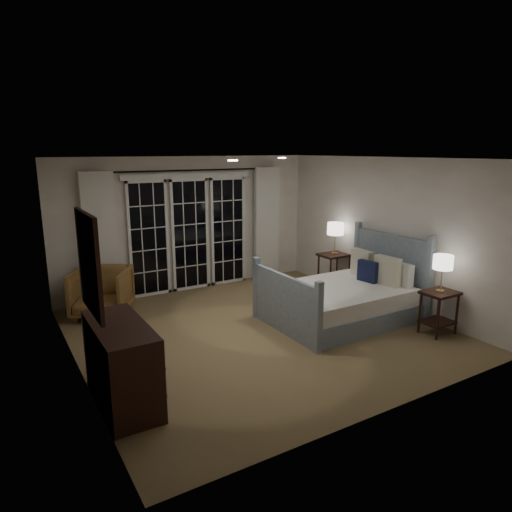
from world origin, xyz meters
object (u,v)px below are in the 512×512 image
nightstand_right (334,266)px  lamp_left (443,263)px  lamp_right (335,229)px  dresser (122,364)px  nightstand_left (439,306)px  armchair (102,292)px  bed (343,299)px

nightstand_right → lamp_left: lamp_left is taller
lamp_right → dresser: bearing=-157.0°
lamp_left → lamp_right: 2.40m
nightstand_left → dresser: (-4.42, 0.49, 0.02)m
lamp_left → armchair: lamp_left is taller
armchair → lamp_left: bearing=-8.4°
lamp_right → nightstand_right: bearing=36.9°
nightstand_right → lamp_right: (-0.00, -0.00, 0.71)m
nightstand_right → bed: bearing=-124.7°
nightstand_left → armchair: (-4.01, 3.26, -0.03)m
lamp_left → lamp_right: size_ratio=0.91×
nightstand_right → armchair: bearing=168.1°
lamp_left → bed: bearing=123.7°
lamp_right → armchair: lamp_right is taller
nightstand_left → nightstand_right: nightstand_right is taller
bed → lamp_left: (0.78, -1.16, 0.74)m
nightstand_left → nightstand_right: size_ratio=0.90×
nightstand_left → lamp_right: 2.52m
nightstand_left → armchair: 5.16m
nightstand_left → dresser: dresser is taller
bed → lamp_right: size_ratio=3.70×
nightstand_left → dresser: 4.45m
lamp_right → armchair: (-4.08, 0.86, -0.79)m
dresser → nightstand_right: bearing=23.0°
nightstand_right → lamp_right: lamp_right is taller
nightstand_left → nightstand_right: (0.08, 2.40, 0.05)m
lamp_left → dresser: size_ratio=0.43×
bed → armchair: size_ratio=2.54×
nightstand_right → armchair: size_ratio=0.83×
nightstand_right → lamp_left: 2.47m
dresser → armchair: bearing=81.4°
armchair → nightstand_left: bearing=-8.4°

